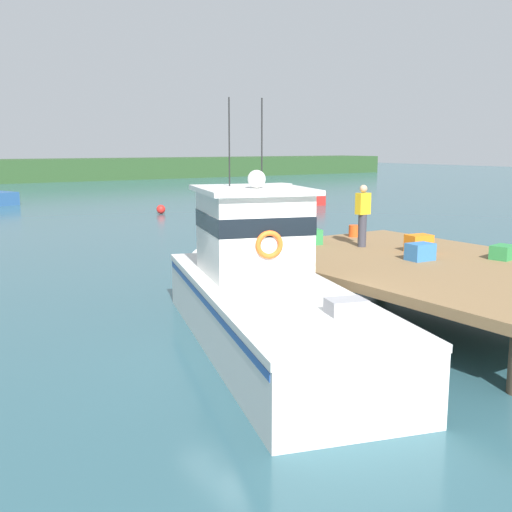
# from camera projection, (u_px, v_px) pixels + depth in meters

# --- Properties ---
(ground_plane) EXTENTS (200.00, 200.00, 0.00)m
(ground_plane) POSITION_uv_depth(u_px,v_px,m) (257.00, 348.00, 11.82)
(ground_plane) COLOR #2D5660
(dock) EXTENTS (6.00, 9.00, 1.20)m
(dock) POSITION_uv_depth(u_px,v_px,m) (430.00, 267.00, 14.23)
(dock) COLOR #4C3D2D
(dock) RESTS_ON ground
(main_fishing_boat) EXTENTS (4.77, 9.90, 4.80)m
(main_fishing_boat) POSITION_uv_depth(u_px,v_px,m) (261.00, 290.00, 12.16)
(main_fishing_boat) COLOR silver
(main_fishing_boat) RESTS_ON ground
(crate_single_by_cleat) EXTENTS (0.67, 0.55, 0.33)m
(crate_single_by_cleat) POSITION_uv_depth(u_px,v_px,m) (503.00, 252.00, 14.44)
(crate_single_by_cleat) COLOR #2D8442
(crate_single_by_cleat) RESTS_ON dock
(crate_stack_near_edge) EXTENTS (0.63, 0.48, 0.40)m
(crate_stack_near_edge) POSITION_uv_depth(u_px,v_px,m) (420.00, 252.00, 14.30)
(crate_stack_near_edge) COLOR #3370B2
(crate_stack_near_edge) RESTS_ON dock
(crate_single_far) EXTENTS (0.69, 0.58, 0.41)m
(crate_single_far) POSITION_uv_depth(u_px,v_px,m) (310.00, 237.00, 16.61)
(crate_single_far) COLOR #2D8442
(crate_single_far) RESTS_ON dock
(crate_stack_mid_dock) EXTENTS (0.66, 0.53, 0.44)m
(crate_stack_mid_dock) POSITION_uv_depth(u_px,v_px,m) (419.00, 243.00, 15.43)
(crate_stack_mid_dock) COLOR orange
(crate_stack_mid_dock) RESTS_ON dock
(bait_bucket) EXTENTS (0.32, 0.32, 0.34)m
(bait_bucket) POSITION_uv_depth(u_px,v_px,m) (354.00, 231.00, 18.05)
(bait_bucket) COLOR #E04C19
(bait_bucket) RESTS_ON dock
(deckhand_by_the_boat) EXTENTS (0.36, 0.22, 1.63)m
(deckhand_by_the_boat) POSITION_uv_depth(u_px,v_px,m) (363.00, 214.00, 16.12)
(deckhand_by_the_boat) COLOR #383842
(deckhand_by_the_boat) RESTS_ON dock
(moored_boat_far_right) EXTENTS (5.93, 1.64, 1.50)m
(moored_boat_far_right) POSITION_uv_depth(u_px,v_px,m) (284.00, 199.00, 39.47)
(moored_boat_far_right) COLOR red
(moored_boat_far_right) RESTS_ON ground
(moored_boat_far_left) EXTENTS (2.20, 5.49, 1.37)m
(moored_boat_far_left) POSITION_uv_depth(u_px,v_px,m) (264.00, 213.00, 31.26)
(moored_boat_far_left) COLOR #4C4C51
(moored_boat_far_left) RESTS_ON ground
(mooring_buoy_channel_marker) EXTENTS (0.51, 0.51, 0.51)m
(mooring_buoy_channel_marker) POSITION_uv_depth(u_px,v_px,m) (161.00, 209.00, 35.38)
(mooring_buoy_channel_marker) COLOR red
(mooring_buoy_channel_marker) RESTS_ON ground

